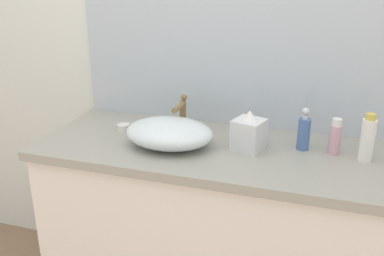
% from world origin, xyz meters
% --- Properties ---
extents(bathroom_wall_rear, '(6.00, 0.06, 2.60)m').
position_xyz_m(bathroom_wall_rear, '(0.00, 0.73, 1.30)').
color(bathroom_wall_rear, silver).
rests_on(bathroom_wall_rear, ground).
extents(vanity_counter, '(1.47, 0.59, 0.85)m').
position_xyz_m(vanity_counter, '(0.09, 0.40, 0.43)').
color(vanity_counter, white).
rests_on(vanity_counter, ground).
extents(sink_basin, '(0.37, 0.28, 0.11)m').
position_xyz_m(sink_basin, '(-0.09, 0.35, 0.90)').
color(sink_basin, silver).
rests_on(sink_basin, vanity_counter).
extents(faucet, '(0.03, 0.14, 0.17)m').
position_xyz_m(faucet, '(-0.09, 0.51, 0.95)').
color(faucet, brown).
rests_on(faucet, vanity_counter).
extents(soap_dispenser, '(0.05, 0.05, 0.18)m').
position_xyz_m(soap_dispenser, '(0.44, 0.49, 0.92)').
color(soap_dispenser, '#4968A1').
rests_on(soap_dispenser, vanity_counter).
extents(lotion_bottle, '(0.05, 0.05, 0.15)m').
position_xyz_m(lotion_bottle, '(0.56, 0.48, 0.92)').
color(lotion_bottle, '#D198AA').
rests_on(lotion_bottle, vanity_counter).
extents(perfume_bottle, '(0.05, 0.05, 0.19)m').
position_xyz_m(perfume_bottle, '(0.67, 0.45, 0.94)').
color(perfume_bottle, white).
rests_on(perfume_bottle, vanity_counter).
extents(tissue_box, '(0.14, 0.14, 0.17)m').
position_xyz_m(tissue_box, '(0.23, 0.42, 0.92)').
color(tissue_box, silver).
rests_on(tissue_box, vanity_counter).
extents(candle_jar, '(0.06, 0.06, 0.03)m').
position_xyz_m(candle_jar, '(-0.34, 0.44, 0.86)').
color(candle_jar, silver).
rests_on(candle_jar, vanity_counter).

